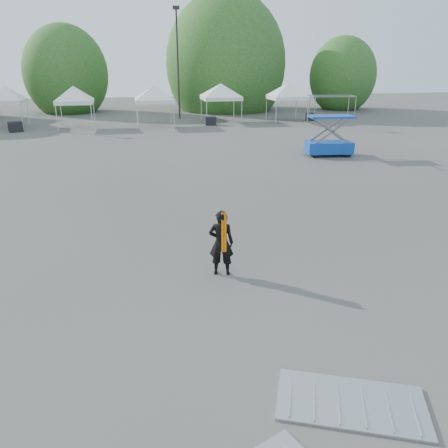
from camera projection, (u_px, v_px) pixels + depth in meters
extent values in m
plane|color=#474442|center=(198.00, 260.00, 12.17)|extent=(120.00, 120.00, 0.00)
cylinder|color=black|center=(178.00, 66.00, 40.43)|extent=(0.16, 0.16, 9.50)
cube|color=black|center=(176.00, 8.00, 38.71)|extent=(0.60, 0.25, 0.30)
cylinder|color=#382314|center=(69.00, 101.00, 46.94)|extent=(0.36, 0.36, 2.27)
ellipsoid|color=#234C19|center=(66.00, 74.00, 45.96)|extent=(4.16, 4.16, 4.78)
cylinder|color=#382314|center=(226.00, 97.00, 49.16)|extent=(0.36, 0.36, 2.80)
ellipsoid|color=#234C19|center=(226.00, 64.00, 47.95)|extent=(5.12, 5.12, 5.89)
cylinder|color=#382314|center=(340.00, 100.00, 49.91)|extent=(0.36, 0.36, 2.10)
ellipsoid|color=#234C19|center=(342.00, 76.00, 49.01)|extent=(3.84, 3.84, 4.42)
cylinder|color=silver|center=(22.00, 116.00, 35.20)|extent=(0.06, 0.06, 2.00)
cylinder|color=silver|center=(28.00, 113.00, 37.48)|extent=(0.06, 0.06, 2.00)
cube|color=white|center=(7.00, 102.00, 35.73)|extent=(2.69, 2.69, 0.30)
pyramid|color=white|center=(4.00, 86.00, 35.29)|extent=(3.81, 3.81, 1.10)
cylinder|color=silver|center=(57.00, 118.00, 34.32)|extent=(0.06, 0.06, 2.00)
cylinder|color=silver|center=(92.00, 117.00, 34.83)|extent=(0.06, 0.06, 2.00)
cylinder|color=silver|center=(61.00, 114.00, 36.77)|extent=(0.06, 0.06, 2.00)
cylinder|color=silver|center=(94.00, 113.00, 37.28)|extent=(0.06, 0.06, 2.00)
cube|color=white|center=(75.00, 102.00, 35.42)|extent=(2.87, 2.87, 0.30)
pyramid|color=white|center=(73.00, 86.00, 34.98)|extent=(4.06, 4.06, 1.10)
cylinder|color=silver|center=(138.00, 117.00, 35.14)|extent=(0.06, 0.06, 2.00)
cylinder|color=silver|center=(174.00, 116.00, 35.69)|extent=(0.06, 0.06, 2.00)
cylinder|color=silver|center=(137.00, 113.00, 37.82)|extent=(0.06, 0.06, 2.00)
cylinder|color=silver|center=(171.00, 112.00, 38.37)|extent=(0.06, 0.06, 2.00)
cube|color=white|center=(154.00, 101.00, 36.38)|extent=(3.12, 3.12, 0.30)
pyramid|color=white|center=(153.00, 85.00, 35.94)|extent=(4.41, 4.41, 1.10)
cylinder|color=silver|center=(207.00, 113.00, 37.81)|extent=(0.06, 0.06, 2.00)
cylinder|color=silver|center=(242.00, 112.00, 38.40)|extent=(0.06, 0.06, 2.00)
cylinder|color=silver|center=(201.00, 109.00, 40.67)|extent=(0.06, 0.06, 2.00)
cylinder|color=silver|center=(234.00, 108.00, 41.27)|extent=(0.06, 0.06, 2.00)
cube|color=white|center=(221.00, 98.00, 39.16)|extent=(3.32, 3.32, 0.30)
pyramid|color=white|center=(221.00, 83.00, 38.72)|extent=(4.70, 4.70, 1.10)
cylinder|color=silver|center=(276.00, 112.00, 38.31)|extent=(0.06, 0.06, 2.00)
cylinder|color=silver|center=(308.00, 111.00, 38.87)|extent=(0.06, 0.06, 2.00)
cylinder|color=silver|center=(266.00, 109.00, 41.01)|extent=(0.06, 0.06, 2.00)
cylinder|color=silver|center=(296.00, 108.00, 41.57)|extent=(0.06, 0.06, 2.00)
cube|color=white|center=(287.00, 98.00, 39.57)|extent=(3.14, 3.14, 0.30)
pyramid|color=white|center=(288.00, 83.00, 39.13)|extent=(4.45, 4.45, 1.10)
imported|color=black|center=(221.00, 243.00, 11.06)|extent=(0.72, 0.56, 1.74)
cube|color=orange|center=(223.00, 233.00, 10.78)|extent=(0.14, 0.02, 1.04)
cube|color=#0C4CA5|center=(329.00, 147.00, 25.38)|extent=(2.76, 1.62, 0.65)
cube|color=#0C4CA5|center=(331.00, 117.00, 24.77)|extent=(2.65, 1.55, 0.11)
cylinder|color=black|center=(314.00, 154.00, 24.90)|extent=(0.41, 0.21, 0.39)
cylinder|color=black|center=(348.00, 154.00, 25.05)|extent=(0.41, 0.21, 0.39)
cylinder|color=black|center=(309.00, 151.00, 25.92)|extent=(0.41, 0.21, 0.39)
cylinder|color=black|center=(341.00, 150.00, 26.07)|extent=(0.41, 0.21, 0.39)
cube|color=#A7AAAF|center=(351.00, 403.00, 7.03)|extent=(2.62, 2.00, 0.05)
cube|color=black|center=(15.00, 127.00, 34.00)|extent=(1.21, 1.09, 0.78)
cube|color=black|center=(210.00, 121.00, 37.59)|extent=(0.93, 0.73, 0.72)
cube|color=black|center=(310.00, 117.00, 40.58)|extent=(1.06, 0.94, 0.68)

